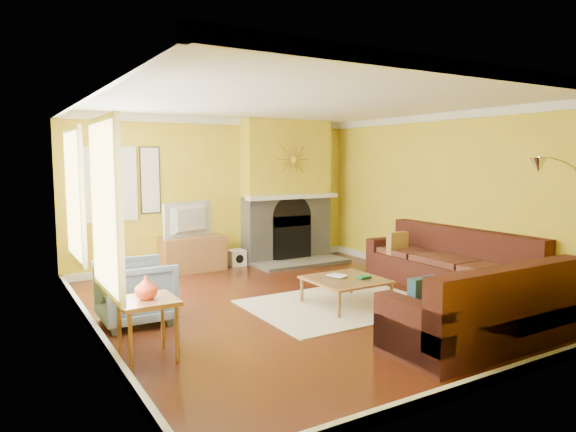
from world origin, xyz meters
TOP-DOWN VIEW (x-y plane):
  - floor at (0.00, 0.00)m, footprint 5.50×6.00m
  - ceiling at (0.00, 0.00)m, footprint 5.50×6.00m
  - wall_back at (0.00, 3.01)m, footprint 5.50×0.02m
  - wall_front at (0.00, -3.01)m, footprint 5.50×0.02m
  - wall_left at (-2.76, 0.00)m, footprint 0.02×6.00m
  - wall_right at (2.76, 0.00)m, footprint 0.02×6.00m
  - baseboard at (0.00, 0.00)m, footprint 5.50×6.00m
  - crown_molding at (0.00, 0.00)m, footprint 5.50×6.00m
  - window_left_near at (-2.72, 1.30)m, footprint 0.06×1.22m
  - window_left_far at (-2.72, -0.60)m, footprint 0.06×1.22m
  - window_back at (-1.90, 2.96)m, footprint 0.82×0.06m
  - wall_art at (-1.25, 2.97)m, footprint 0.34×0.04m
  - fireplace at (1.35, 2.80)m, footprint 1.80×0.40m
  - mantel at (1.35, 2.56)m, footprint 1.92×0.22m
  - hearth at (1.35, 2.25)m, footprint 1.80×0.70m
  - sunburst at (1.35, 2.57)m, footprint 0.70×0.04m
  - rug at (0.35, -0.30)m, footprint 2.40×1.80m
  - sectional_sofa at (1.20, -0.85)m, footprint 3.10×3.70m
  - coffee_table at (0.40, -0.35)m, footprint 0.95×0.95m
  - media_console at (-0.60, 2.75)m, footprint 1.11×0.50m
  - tv at (-0.60, 2.75)m, footprint 1.03×0.49m
  - subwoofer at (0.25, 2.78)m, footprint 0.29×0.29m
  - armchair at (-2.20, 0.35)m, footprint 0.84×0.82m
  - side_table at (-2.40, -0.85)m, footprint 0.55×0.55m
  - vase at (-2.40, -0.85)m, footprint 0.22×0.22m
  - book at (0.26, -0.26)m, footprint 0.25×0.30m
  - arc_lamp at (1.77, -2.55)m, footprint 1.26×0.36m

SIDE VIEW (x-z plane):
  - floor at x=0.00m, z-range -0.02..0.00m
  - rug at x=0.35m, z-range 0.00..0.02m
  - hearth at x=1.35m, z-range 0.00..0.06m
  - baseboard at x=0.00m, z-range 0.00..0.12m
  - subwoofer at x=0.25m, z-range 0.00..0.29m
  - coffee_table at x=0.40m, z-range 0.00..0.37m
  - side_table at x=-2.40m, z-range 0.00..0.61m
  - media_console at x=-0.60m, z-range 0.00..0.61m
  - armchair at x=-2.20m, z-range 0.00..0.77m
  - book at x=0.26m, z-range 0.37..0.40m
  - sectional_sofa at x=1.20m, z-range 0.00..0.90m
  - vase at x=-2.40m, z-range 0.61..0.84m
  - tv at x=-0.60m, z-range 0.61..1.21m
  - arc_lamp at x=1.77m, z-range 0.00..1.96m
  - mantel at x=1.35m, z-range 1.21..1.29m
  - wall_back at x=0.00m, z-range 0.00..2.70m
  - wall_front at x=0.00m, z-range 0.00..2.70m
  - wall_left at x=-2.76m, z-range 0.00..2.70m
  - wall_right at x=2.76m, z-range 0.00..2.70m
  - fireplace at x=1.35m, z-range 0.00..2.70m
  - window_left_near at x=-2.72m, z-range 0.64..2.36m
  - window_left_far at x=-2.72m, z-range 0.64..2.36m
  - window_back at x=-1.90m, z-range 0.94..2.16m
  - wall_art at x=-1.25m, z-range 1.03..2.17m
  - sunburst at x=1.35m, z-range 1.60..2.30m
  - crown_molding at x=0.00m, z-range 2.58..2.70m
  - ceiling at x=0.00m, z-range 2.70..2.72m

